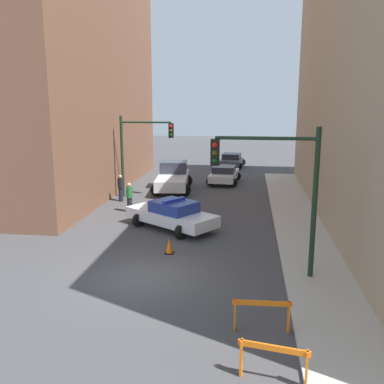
% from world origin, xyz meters
% --- Properties ---
extents(ground_plane, '(120.00, 120.00, 0.00)m').
position_xyz_m(ground_plane, '(0.00, 0.00, 0.00)').
color(ground_plane, '#424244').
extents(sidewalk_right, '(2.40, 44.00, 0.12)m').
position_xyz_m(sidewalk_right, '(6.20, 0.00, 0.06)').
color(sidewalk_right, '#B2ADA3').
rests_on(sidewalk_right, ground_plane).
extents(traffic_light_near, '(3.64, 0.35, 5.20)m').
position_xyz_m(traffic_light_near, '(4.73, 0.61, 3.53)').
color(traffic_light_near, black).
rests_on(traffic_light_near, sidewalk_right).
extents(traffic_light_far, '(3.44, 0.35, 5.20)m').
position_xyz_m(traffic_light_far, '(-3.30, 12.46, 3.40)').
color(traffic_light_far, black).
rests_on(traffic_light_far, ground_plane).
extents(police_car, '(4.92, 4.19, 1.52)m').
position_xyz_m(police_car, '(0.02, 5.88, 0.72)').
color(police_car, white).
rests_on(police_car, ground_plane).
extents(white_truck, '(2.99, 5.58, 1.90)m').
position_xyz_m(white_truck, '(-1.56, 14.92, 0.91)').
color(white_truck, silver).
rests_on(white_truck, ground_plane).
extents(parked_car_near, '(2.49, 4.43, 1.31)m').
position_xyz_m(parked_car_near, '(1.83, 17.96, 0.67)').
color(parked_car_near, silver).
rests_on(parked_car_near, ground_plane).
extents(parked_car_mid, '(2.56, 4.46, 1.31)m').
position_xyz_m(parked_car_mid, '(2.06, 25.81, 0.67)').
color(parked_car_mid, '#474C51').
rests_on(parked_car_mid, ground_plane).
extents(pedestrian_crossing, '(0.47, 0.47, 1.66)m').
position_xyz_m(pedestrian_crossing, '(-2.91, 8.72, 0.86)').
color(pedestrian_crossing, black).
rests_on(pedestrian_crossing, ground_plane).
extents(pedestrian_corner, '(0.49, 0.49, 1.66)m').
position_xyz_m(pedestrian_corner, '(-4.16, 11.16, 0.86)').
color(pedestrian_corner, black).
rests_on(pedestrian_corner, ground_plane).
extents(barrier_front, '(1.58, 0.43, 0.90)m').
position_xyz_m(barrier_front, '(4.32, -5.25, 0.62)').
color(barrier_front, orange).
rests_on(barrier_front, ground_plane).
extents(barrier_mid, '(1.60, 0.22, 0.90)m').
position_xyz_m(barrier_mid, '(4.11, -3.14, 0.62)').
color(barrier_mid, orange).
rests_on(barrier_mid, ground_plane).
extents(traffic_cone, '(0.36, 0.36, 0.66)m').
position_xyz_m(traffic_cone, '(0.51, 2.48, 0.32)').
color(traffic_cone, black).
rests_on(traffic_cone, ground_plane).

